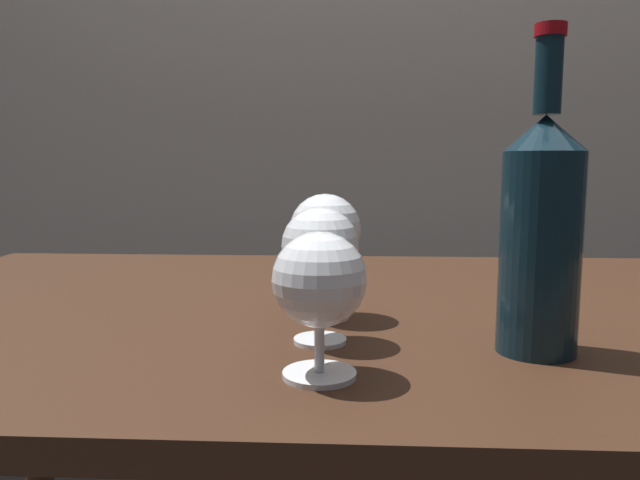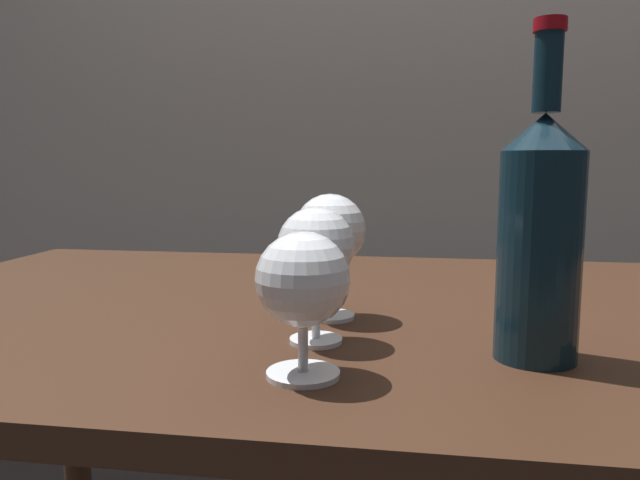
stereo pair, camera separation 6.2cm
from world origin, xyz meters
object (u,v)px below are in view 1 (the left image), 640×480
at_px(wine_glass_amber, 319,282).
at_px(wine_bottle, 541,230).
at_px(wine_glass_merlot, 320,249).
at_px(wine_glass_rose, 325,231).

bearing_deg(wine_glass_amber, wine_bottle, 20.94).
relative_size(wine_glass_merlot, wine_glass_rose, 0.95).
relative_size(wine_glass_amber, wine_bottle, 0.41).
height_order(wine_glass_amber, wine_glass_rose, wine_glass_rose).
bearing_deg(wine_glass_rose, wine_bottle, -29.10).
relative_size(wine_glass_amber, wine_glass_rose, 0.85).
relative_size(wine_glass_merlot, wine_bottle, 0.45).
height_order(wine_glass_rose, wine_bottle, wine_bottle).
xyz_separation_m(wine_glass_merlot, wine_bottle, (0.22, -0.02, 0.02)).
distance_m(wine_glass_merlot, wine_bottle, 0.22).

